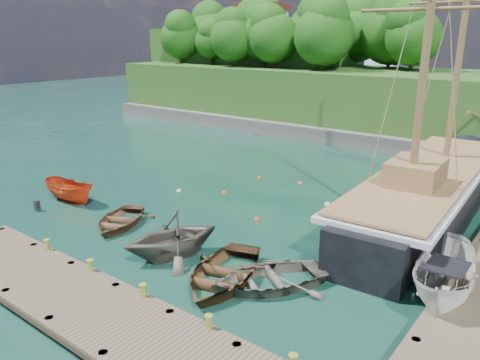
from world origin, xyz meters
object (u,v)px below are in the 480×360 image
(rowboat_0, at_px, (120,225))
(rowboat_3, at_px, (268,286))
(rowboat_1, at_px, (172,257))
(cabin_boat_white, at_px, (442,301))
(rowboat_2, at_px, (223,282))
(motorboat_orange, at_px, (71,201))
(schooner, at_px, (427,195))

(rowboat_0, relative_size, rowboat_3, 0.88)
(rowboat_1, height_order, cabin_boat_white, rowboat_1)
(rowboat_0, height_order, rowboat_1, rowboat_1)
(rowboat_2, height_order, motorboat_orange, motorboat_orange)
(schooner, bearing_deg, rowboat_1, -123.08)
(schooner, bearing_deg, rowboat_2, -110.34)
(rowboat_3, bearing_deg, rowboat_1, -139.70)
(rowboat_1, height_order, motorboat_orange, rowboat_1)
(rowboat_3, xyz_separation_m, schooner, (2.35, 11.52, 1.03))
(motorboat_orange, xyz_separation_m, cabin_boat_white, (19.98, 2.04, 0.00))
(rowboat_0, xyz_separation_m, motorboat_orange, (-5.09, 0.56, 0.00))
(rowboat_1, bearing_deg, rowboat_2, 16.27)
(rowboat_2, xyz_separation_m, cabin_boat_white, (7.15, 3.77, 0.00))
(cabin_boat_white, distance_m, schooner, 9.23)
(rowboat_3, distance_m, motorboat_orange, 14.43)
(rowboat_1, bearing_deg, schooner, 81.92)
(cabin_boat_white, bearing_deg, rowboat_3, -161.62)
(rowboat_0, distance_m, rowboat_2, 7.83)
(rowboat_2, bearing_deg, schooner, 56.07)
(rowboat_2, height_order, cabin_boat_white, cabin_boat_white)
(rowboat_3, distance_m, schooner, 11.80)
(motorboat_orange, relative_size, cabin_boat_white, 0.71)
(rowboat_0, xyz_separation_m, rowboat_1, (4.62, -0.84, 0.00))
(motorboat_orange, height_order, schooner, schooner)
(rowboat_2, bearing_deg, rowboat_0, 155.06)
(cabin_boat_white, relative_size, schooner, 0.21)
(rowboat_2, xyz_separation_m, motorboat_orange, (-12.83, 1.73, 0.00))
(motorboat_orange, bearing_deg, rowboat_1, -100.76)
(motorboat_orange, bearing_deg, rowboat_2, -100.22)
(rowboat_1, relative_size, rowboat_3, 0.92)
(rowboat_3, bearing_deg, motorboat_orange, -149.39)
(rowboat_2, relative_size, rowboat_3, 1.09)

